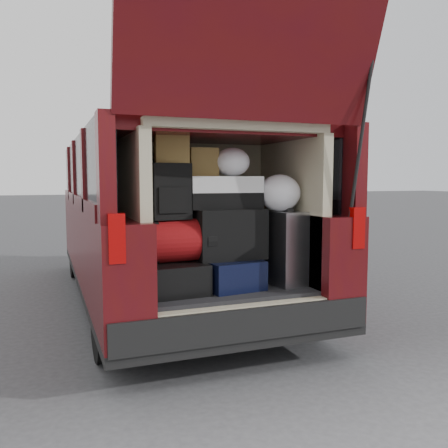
{
  "coord_description": "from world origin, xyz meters",
  "views": [
    {
      "loc": [
        -1.26,
        -3.18,
        1.38
      ],
      "look_at": [
        0.03,
        0.2,
        1.03
      ],
      "focal_mm": 38.0,
      "sensor_mm": 36.0,
      "label": 1
    }
  ],
  "objects_px": {
    "black_soft_case": "(228,234)",
    "red_duffel": "(179,240)",
    "navy_hardshell": "(228,273)",
    "silver_roller": "(284,248)",
    "black_hardshell": "(173,276)",
    "twotone_duffel": "(224,192)",
    "backpack": "(170,191)"
  },
  "relations": [
    {
      "from": "silver_roller",
      "to": "red_duffel",
      "type": "xyz_separation_m",
      "value": [
        -0.83,
        0.06,
        0.09
      ]
    },
    {
      "from": "silver_roller",
      "to": "red_duffel",
      "type": "bearing_deg",
      "value": 167.58
    },
    {
      "from": "silver_roller",
      "to": "red_duffel",
      "type": "distance_m",
      "value": 0.84
    },
    {
      "from": "navy_hardshell",
      "to": "red_duffel",
      "type": "bearing_deg",
      "value": 171.61
    },
    {
      "from": "black_soft_case",
      "to": "twotone_duffel",
      "type": "height_order",
      "value": "twotone_duffel"
    },
    {
      "from": "backpack",
      "to": "twotone_duffel",
      "type": "relative_size",
      "value": 0.74
    },
    {
      "from": "black_hardshell",
      "to": "silver_roller",
      "type": "xyz_separation_m",
      "value": [
        0.88,
        -0.07,
        0.18
      ]
    },
    {
      "from": "navy_hardshell",
      "to": "black_soft_case",
      "type": "distance_m",
      "value": 0.3
    },
    {
      "from": "navy_hardshell",
      "to": "twotone_duffel",
      "type": "distance_m",
      "value": 0.61
    },
    {
      "from": "navy_hardshell",
      "to": "silver_roller",
      "type": "height_order",
      "value": "silver_roller"
    },
    {
      "from": "backpack",
      "to": "black_soft_case",
      "type": "bearing_deg",
      "value": -4.42
    },
    {
      "from": "black_hardshell",
      "to": "black_soft_case",
      "type": "bearing_deg",
      "value": -4.01
    },
    {
      "from": "silver_roller",
      "to": "red_duffel",
      "type": "relative_size",
      "value": 1.2
    },
    {
      "from": "navy_hardshell",
      "to": "black_soft_case",
      "type": "xyz_separation_m",
      "value": [
        0.01,
        0.02,
        0.3
      ]
    },
    {
      "from": "navy_hardshell",
      "to": "silver_roller",
      "type": "relative_size",
      "value": 0.87
    },
    {
      "from": "black_hardshell",
      "to": "twotone_duffel",
      "type": "xyz_separation_m",
      "value": [
        0.41,
        0.04,
        0.61
      ]
    },
    {
      "from": "black_hardshell",
      "to": "backpack",
      "type": "relative_size",
      "value": 1.37
    },
    {
      "from": "red_duffel",
      "to": "black_soft_case",
      "type": "bearing_deg",
      "value": -1.43
    },
    {
      "from": "black_hardshell",
      "to": "twotone_duffel",
      "type": "distance_m",
      "value": 0.74
    },
    {
      "from": "twotone_duffel",
      "to": "black_hardshell",
      "type": "bearing_deg",
      "value": -170.58
    },
    {
      "from": "navy_hardshell",
      "to": "red_duffel",
      "type": "xyz_separation_m",
      "value": [
        -0.38,
        0.01,
        0.27
      ]
    },
    {
      "from": "black_hardshell",
      "to": "navy_hardshell",
      "type": "relative_size",
      "value": 1.1
    },
    {
      "from": "red_duffel",
      "to": "black_soft_case",
      "type": "height_order",
      "value": "black_soft_case"
    },
    {
      "from": "black_soft_case",
      "to": "navy_hardshell",
      "type": "bearing_deg",
      "value": -126.47
    },
    {
      "from": "black_hardshell",
      "to": "silver_roller",
      "type": "distance_m",
      "value": 0.9
    },
    {
      "from": "navy_hardshell",
      "to": "backpack",
      "type": "height_order",
      "value": "backpack"
    },
    {
      "from": "silver_roller",
      "to": "red_duffel",
      "type": "height_order",
      "value": "silver_roller"
    },
    {
      "from": "black_soft_case",
      "to": "red_duffel",
      "type": "bearing_deg",
      "value": 179.88
    },
    {
      "from": "silver_roller",
      "to": "twotone_duffel",
      "type": "relative_size",
      "value": 1.05
    },
    {
      "from": "twotone_duffel",
      "to": "backpack",
      "type": "bearing_deg",
      "value": -170.39
    },
    {
      "from": "black_hardshell",
      "to": "navy_hardshell",
      "type": "distance_m",
      "value": 0.42
    },
    {
      "from": "twotone_duffel",
      "to": "black_soft_case",
      "type": "bearing_deg",
      "value": -59.04
    }
  ]
}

